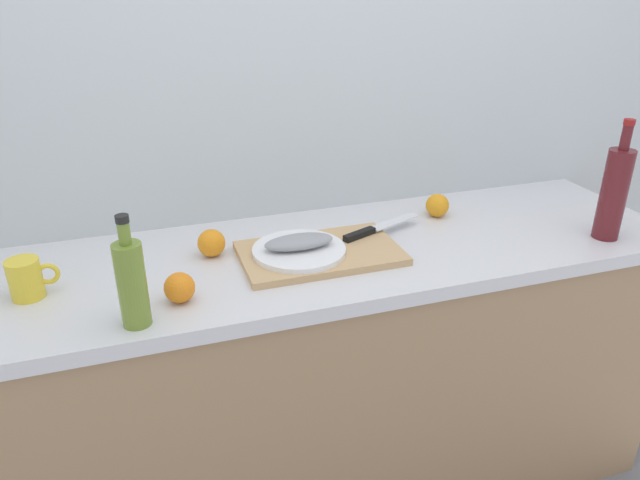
% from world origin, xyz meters
% --- Properties ---
extents(ground_plane, '(12.00, 12.00, 0.00)m').
position_xyz_m(ground_plane, '(0.00, 0.00, 0.00)').
color(ground_plane, slate).
extents(back_wall, '(3.20, 0.05, 2.50)m').
position_xyz_m(back_wall, '(0.00, 0.33, 1.25)').
color(back_wall, silver).
rests_on(back_wall, ground_plane).
extents(kitchen_counter, '(2.00, 0.60, 0.90)m').
position_xyz_m(kitchen_counter, '(0.00, 0.00, 0.45)').
color(kitchen_counter, '#9E7A56').
rests_on(kitchen_counter, ground_plane).
extents(cutting_board, '(0.44, 0.26, 0.02)m').
position_xyz_m(cutting_board, '(-0.09, -0.04, 0.91)').
color(cutting_board, tan).
rests_on(cutting_board, kitchen_counter).
extents(white_plate, '(0.26, 0.26, 0.01)m').
position_xyz_m(white_plate, '(-0.15, -0.04, 0.93)').
color(white_plate, white).
rests_on(white_plate, cutting_board).
extents(fish_fillet, '(0.19, 0.08, 0.04)m').
position_xyz_m(fish_fillet, '(-0.15, -0.04, 0.95)').
color(fish_fillet, gray).
rests_on(fish_fillet, white_plate).
extents(chef_knife, '(0.28, 0.13, 0.02)m').
position_xyz_m(chef_knife, '(0.09, 0.03, 0.93)').
color(chef_knife, silver).
rests_on(chef_knife, cutting_board).
extents(olive_oil_bottle, '(0.06, 0.06, 0.26)m').
position_xyz_m(olive_oil_bottle, '(-0.58, -0.23, 1.01)').
color(olive_oil_bottle, olive).
rests_on(olive_oil_bottle, kitchen_counter).
extents(wine_bottle, '(0.07, 0.07, 0.35)m').
position_xyz_m(wine_bottle, '(0.75, -0.18, 1.04)').
color(wine_bottle, '#59191E').
rests_on(wine_bottle, kitchen_counter).
extents(coffee_mug_0, '(0.12, 0.08, 0.10)m').
position_xyz_m(coffee_mug_0, '(-0.83, -0.02, 0.95)').
color(coffee_mug_0, yellow).
rests_on(coffee_mug_0, kitchen_counter).
extents(orange_0, '(0.08, 0.08, 0.08)m').
position_xyz_m(orange_0, '(-0.37, 0.06, 0.94)').
color(orange_0, orange).
rests_on(orange_0, kitchen_counter).
extents(orange_1, '(0.07, 0.07, 0.07)m').
position_xyz_m(orange_1, '(0.36, 0.12, 0.94)').
color(orange_1, orange).
rests_on(orange_1, kitchen_counter).
extents(orange_2, '(0.07, 0.07, 0.07)m').
position_xyz_m(orange_2, '(-0.48, -0.16, 0.94)').
color(orange_2, orange).
rests_on(orange_2, kitchen_counter).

